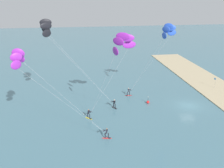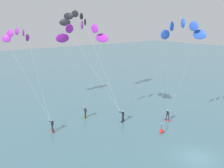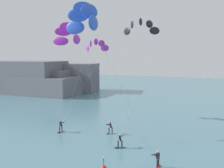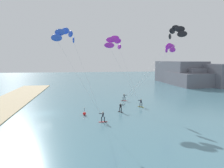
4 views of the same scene
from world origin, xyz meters
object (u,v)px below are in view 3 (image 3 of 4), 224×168
Objects in this scene: kitesurfer_mid_water at (70,37)px; kitesurfer_far_out at (95,48)px; kitesurfer_downwind at (87,25)px; marker_buoy at (104,168)px; kitesurfer_nearshore at (140,30)px.

kitesurfer_far_out is (-3.33, 12.88, -1.03)m from kitesurfer_mid_water.
kitesurfer_downwind is 10.76× the size of marker_buoy.
kitesurfer_nearshore is 19.75m from kitesurfer_downwind.
kitesurfer_nearshore reaches higher than marker_buoy.
kitesurfer_downwind reaches higher than kitesurfer_far_out.
kitesurfer_nearshore is 9.54m from kitesurfer_far_out.
kitesurfer_downwind is at bearing -92.47° from marker_buoy.
kitesurfer_far_out is at bearing 163.26° from kitesurfer_nearshore.
kitesurfer_mid_water reaches higher than marker_buoy.
kitesurfer_nearshore reaches higher than kitesurfer_downwind.
kitesurfer_mid_water is at bearing 139.00° from marker_buoy.
kitesurfer_mid_water is 16.14m from marker_buoy.
kitesurfer_mid_water is (-5.49, -10.22, -1.46)m from kitesurfer_nearshore.
kitesurfer_nearshore is at bearing 96.15° from kitesurfer_downwind.
kitesurfer_mid_water is at bearing -75.52° from kitesurfer_far_out.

